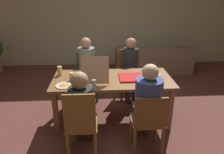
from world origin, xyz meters
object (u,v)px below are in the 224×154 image
at_px(chair_3, 87,74).
at_px(plate_0, 64,85).
at_px(drinking_glass_2, 94,84).
at_px(person_0, 131,65).
at_px(dining_table, 112,83).
at_px(couch, 153,62).
at_px(pizza_box_0, 131,77).
at_px(drinking_glass_1, 60,71).
at_px(chair_2, 81,123).
at_px(chair_1, 148,122).
at_px(drinking_glass_0, 72,77).
at_px(plate_1, 154,74).
at_px(person_1, 147,101).
at_px(chair_0, 129,72).
at_px(person_2, 81,105).
at_px(pizza_box_1, 95,75).
at_px(person_3, 87,65).

bearing_deg(chair_3, plate_0, -103.98).
bearing_deg(drinking_glass_2, person_0, 57.96).
bearing_deg(dining_table, couch, 61.44).
height_order(pizza_box_0, drinking_glass_1, drinking_glass_1).
bearing_deg(chair_2, chair_3, 90.00).
distance_m(chair_1, drinking_glass_0, 1.37).
bearing_deg(person_0, chair_3, 171.68).
bearing_deg(plate_1, plate_0, -165.77).
distance_m(pizza_box_0, plate_1, 0.43).
height_order(chair_1, couch, chair_1).
bearing_deg(chair_2, drinking_glass_0, 102.38).
distance_m(chair_2, chair_3, 1.78).
distance_m(chair_1, person_1, 0.27).
bearing_deg(drinking_glass_0, chair_0, 42.07).
relative_size(chair_0, person_2, 0.81).
xyz_separation_m(chair_3, pizza_box_1, (0.18, -0.84, 0.33)).
distance_m(person_3, pizza_box_0, 1.06).
distance_m(person_1, drinking_glass_1, 1.58).
bearing_deg(chair_2, drinking_glass_2, 73.56).
relative_size(chair_0, drinking_glass_1, 6.45).
relative_size(chair_1, drinking_glass_2, 6.85).
bearing_deg(drinking_glass_1, chair_1, -40.38).
xyz_separation_m(person_1, drinking_glass_2, (-0.69, 0.39, 0.08)).
bearing_deg(pizza_box_0, person_2, -135.75).
bearing_deg(plate_0, couch, 52.10).
height_order(person_1, person_2, person_1).
bearing_deg(couch, chair_1, -104.83).
bearing_deg(person_3, person_0, 1.03).
bearing_deg(plate_1, pizza_box_0, -162.57).
bearing_deg(dining_table, person_0, 61.65).
xyz_separation_m(drinking_glass_1, couch, (2.10, 2.08, -0.58)).
bearing_deg(person_1, plate_1, 70.44).
bearing_deg(chair_0, pizza_box_1, -127.91).
relative_size(person_3, drinking_glass_0, 10.01).
height_order(drinking_glass_0, drinking_glass_1, drinking_glass_1).
height_order(plate_0, drinking_glass_1, drinking_glass_1).
distance_m(person_0, drinking_glass_1, 1.38).
distance_m(chair_2, pizza_box_0, 1.18).
bearing_deg(plate_1, person_1, -109.56).
bearing_deg(drinking_glass_2, person_3, 98.42).
relative_size(chair_2, chair_3, 1.08).
bearing_deg(drinking_glass_1, person_3, 52.55).
bearing_deg(person_3, person_1, -60.03).
relative_size(plate_0, drinking_glass_0, 2.02).
relative_size(person_0, plate_1, 5.93).
bearing_deg(chair_2, pizza_box_1, 79.25).
relative_size(drinking_glass_2, couch, 0.07).
distance_m(dining_table, pizza_box_1, 0.31).
relative_size(dining_table, couch, 0.97).
relative_size(chair_1, chair_3, 0.98).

